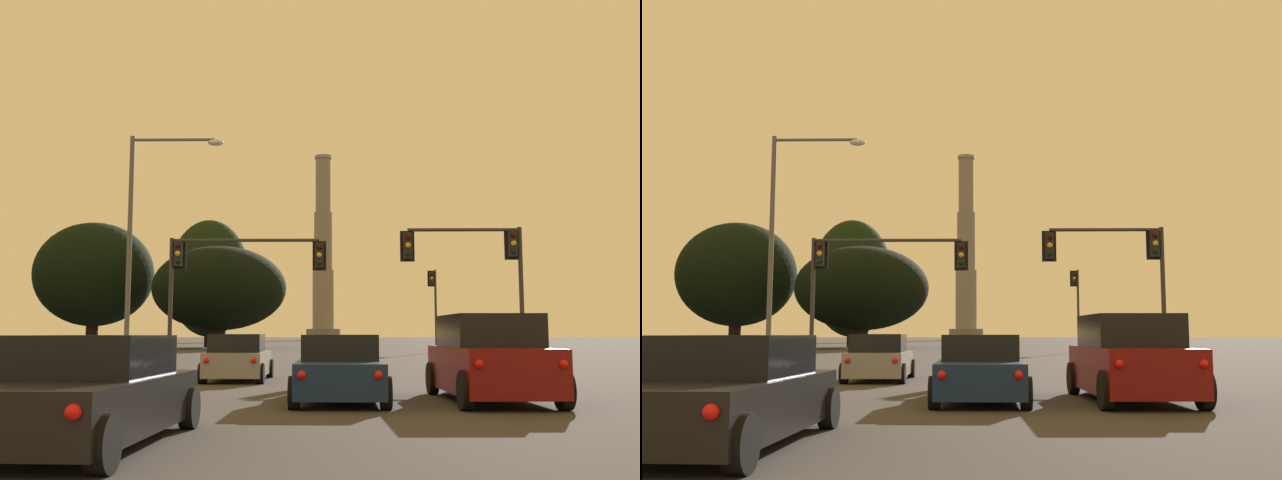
% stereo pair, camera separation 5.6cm
% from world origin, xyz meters
% --- Properties ---
extents(hatchback_left_lane_front, '(1.91, 4.11, 1.44)m').
position_xyz_m(hatchback_left_lane_front, '(-3.27, 20.60, 0.66)').
color(hatchback_left_lane_front, gray).
rests_on(hatchback_left_lane_front, ground_plane).
extents(suv_right_lane_second, '(2.24, 4.96, 1.86)m').
position_xyz_m(suv_right_lane_second, '(3.07, 13.56, 0.90)').
color(suv_right_lane_second, maroon).
rests_on(suv_right_lane_second, ground_plane).
extents(sedan_left_lane_third, '(2.18, 4.77, 1.43)m').
position_xyz_m(sedan_left_lane_third, '(-3.50, 6.97, 0.67)').
color(sedan_left_lane_third, black).
rests_on(sedan_left_lane_third, ground_plane).
extents(sedan_center_lane_second, '(2.03, 4.72, 1.43)m').
position_xyz_m(sedan_center_lane_second, '(-0.17, 13.65, 0.67)').
color(sedan_center_lane_second, navy).
rests_on(sedan_center_lane_second, ground_plane).
extents(traffic_light_far_right, '(0.78, 0.50, 6.43)m').
position_xyz_m(traffic_light_far_right, '(7.61, 55.76, 4.20)').
color(traffic_light_far_right, '#2D2D30').
rests_on(traffic_light_far_right, ground_plane).
extents(traffic_light_overhead_right, '(4.97, 0.50, 5.69)m').
position_xyz_m(traffic_light_overhead_right, '(5.57, 26.93, 4.34)').
color(traffic_light_overhead_right, '#2D2D30').
rests_on(traffic_light_overhead_right, ground_plane).
extents(traffic_light_overhead_left, '(6.71, 0.50, 5.45)m').
position_xyz_m(traffic_light_overhead_left, '(-4.84, 28.29, 4.22)').
color(traffic_light_overhead_left, '#2D2D30').
rests_on(traffic_light_overhead_left, ground_plane).
extents(street_lamp, '(3.81, 0.36, 9.42)m').
position_xyz_m(street_lamp, '(-7.87, 26.64, 5.78)').
color(street_lamp, '#56565B').
rests_on(street_lamp, ground_plane).
extents(smokestack, '(7.58, 7.58, 41.72)m').
position_xyz_m(smokestack, '(-2.38, 163.93, 16.42)').
color(smokestack, slate).
rests_on(smokestack, ground_plane).
extents(treeline_center_right, '(13.40, 12.06, 13.94)m').
position_xyz_m(treeline_center_right, '(-27.20, 80.70, 8.08)').
color(treeline_center_right, black).
rests_on(treeline_center_right, ground_plane).
extents(treeline_left_mid, '(8.82, 7.94, 13.83)m').
position_xyz_m(treeline_left_mid, '(-13.73, 78.07, 7.45)').
color(treeline_left_mid, black).
rests_on(treeline_left_mid, ground_plane).
extents(treeline_center_left, '(13.26, 11.93, 10.07)m').
position_xyz_m(treeline_center_left, '(-11.51, 70.81, 5.90)').
color(treeline_center_left, black).
rests_on(treeline_center_left, ground_plane).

